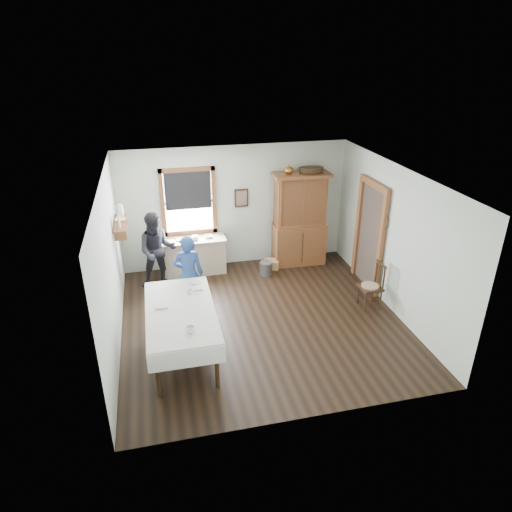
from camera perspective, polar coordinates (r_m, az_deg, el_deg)
name	(u,v)px	position (r m, az deg, el deg)	size (l,w,h in m)	color
room	(262,253)	(7.83, 0.72, 0.38)	(5.01, 5.01, 2.70)	black
window	(188,198)	(9.85, -8.46, 7.13)	(1.18, 0.07, 1.48)	white
doorway	(370,232)	(9.46, 14.06, 2.87)	(0.09, 1.14, 2.22)	#42362F
wall_shelf	(120,221)	(8.99, -16.59, 4.21)	(0.24, 1.00, 0.44)	brown
framed_picture	(241,198)	(10.03, -1.83, 7.26)	(0.30, 0.04, 0.40)	#362313
rug_beater	(386,216)	(8.81, 15.97, 4.88)	(0.27, 0.27, 0.01)	black
work_counter	(194,256)	(10.05, -7.79, 0.02)	(1.40, 0.53, 0.80)	tan
china_hutch	(300,220)	(10.23, 5.49, 4.56)	(1.23, 0.59, 2.10)	brown
dining_table	(182,332)	(7.50, -9.22, -9.37)	(1.11, 2.10, 0.84)	silver
spindle_chair	(371,285)	(8.91, 14.14, -3.57)	(0.42, 0.42, 0.92)	#362313
pail	(266,268)	(9.98, 1.25, -1.57)	(0.27, 0.27, 0.29)	gray
wicker_basket	(271,264)	(10.28, 1.94, -1.00)	(0.35, 0.24, 0.20)	#A27849
woman_blue	(189,277)	(8.49, -8.42, -2.64)	(0.52, 0.34, 1.42)	navy
figure_dark	(158,253)	(9.48, -12.21, 0.35)	(0.72, 0.56, 1.49)	black
table_cup_a	(190,329)	(6.70, -8.20, -9.06)	(0.12, 0.12, 0.10)	white
table_cup_b	(190,292)	(7.63, -8.31, -4.50)	(0.10, 0.10, 0.09)	white
table_bowl	(196,283)	(7.95, -7.50, -3.33)	(0.20, 0.20, 0.05)	white
counter_book	(175,239)	(9.89, -10.07, 2.06)	(0.15, 0.20, 0.02)	#765E4F
counter_bowl	(208,237)	(9.89, -5.97, 2.44)	(0.18, 0.18, 0.06)	white
shelf_bowl	(120,220)	(9.00, -16.60, 4.38)	(0.22, 0.22, 0.05)	white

